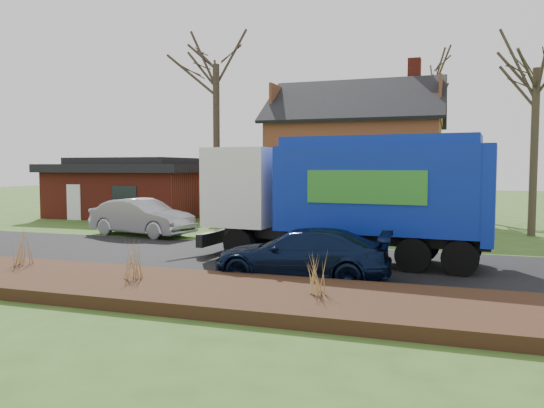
% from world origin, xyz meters
% --- Properties ---
extents(ground, '(120.00, 120.00, 0.00)m').
position_xyz_m(ground, '(0.00, 0.00, 0.00)').
color(ground, '#2E521B').
rests_on(ground, ground).
extents(road, '(80.00, 7.00, 0.02)m').
position_xyz_m(road, '(0.00, 0.00, 0.01)').
color(road, black).
rests_on(road, ground).
extents(mulch_verge, '(80.00, 3.50, 0.30)m').
position_xyz_m(mulch_verge, '(0.00, -5.30, 0.15)').
color(mulch_verge, black).
rests_on(mulch_verge, ground).
extents(main_house, '(12.95, 8.95, 9.26)m').
position_xyz_m(main_house, '(1.49, 13.91, 4.03)').
color(main_house, beige).
rests_on(main_house, ground).
extents(ranch_house, '(9.80, 8.20, 3.70)m').
position_xyz_m(ranch_house, '(-12.00, 13.00, 1.81)').
color(ranch_house, maroon).
rests_on(ranch_house, ground).
extents(garbage_truck, '(9.72, 3.34, 4.09)m').
position_xyz_m(garbage_truck, '(3.91, 0.65, 2.36)').
color(garbage_truck, black).
rests_on(garbage_truck, ground).
extents(silver_sedan, '(5.32, 2.69, 1.67)m').
position_xyz_m(silver_sedan, '(-6.22, 4.28, 0.84)').
color(silver_sedan, '#93969A').
rests_on(silver_sedan, ground).
extents(navy_wagon, '(5.03, 2.29, 1.43)m').
position_xyz_m(navy_wagon, '(3.21, -2.59, 0.71)').
color(navy_wagon, black).
rests_on(navy_wagon, ground).
extents(tree_front_west, '(3.95, 3.95, 11.74)m').
position_xyz_m(tree_front_west, '(-4.57, 8.88, 9.67)').
color(tree_front_west, '#392D22').
rests_on(tree_front_west, ground).
extents(tree_front_east, '(3.88, 3.88, 10.76)m').
position_xyz_m(tree_front_east, '(10.62, 9.83, 8.75)').
color(tree_front_east, '#403626').
rests_on(tree_front_east, ground).
extents(tree_back, '(3.75, 3.75, 11.87)m').
position_xyz_m(tree_back, '(5.92, 20.80, 9.90)').
color(tree_back, '#413527').
rests_on(tree_back, ground).
extents(grass_clump_west, '(0.39, 0.32, 1.03)m').
position_xyz_m(grass_clump_west, '(-4.61, -4.59, 0.81)').
color(grass_clump_west, '#B07D4D').
rests_on(grass_clump_west, mulch_verge).
extents(grass_clump_mid, '(0.37, 0.30, 1.03)m').
position_xyz_m(grass_clump_mid, '(-0.50, -5.22, 0.82)').
color(grass_clump_mid, '#A67B49').
rests_on(grass_clump_mid, mulch_verge).
extents(grass_clump_east, '(0.37, 0.30, 0.92)m').
position_xyz_m(grass_clump_east, '(4.26, -5.23, 0.76)').
color(grass_clump_east, '#AB874B').
rests_on(grass_clump_east, mulch_verge).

